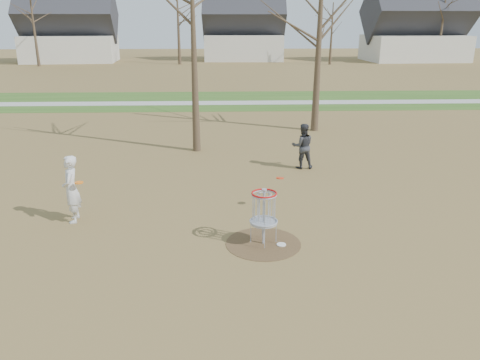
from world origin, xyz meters
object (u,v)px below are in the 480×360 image
player_standing (71,189)px  player_throwing (303,146)px  disc_grounded (281,245)px  disc_golf_basket (264,208)px

player_standing → player_throwing: bearing=115.9°
player_standing → disc_grounded: 5.63m
disc_golf_basket → player_throwing: bearing=72.4°
player_standing → disc_grounded: player_standing is taller
disc_grounded → player_standing: bearing=162.9°
player_standing → disc_grounded: size_ratio=8.13×
player_standing → disc_golf_basket: 5.13m
player_standing → player_throwing: (6.79, 4.45, -0.08)m
player_throwing → disc_golf_basket: (-1.90, -5.98, 0.10)m
player_standing → disc_golf_basket: size_ratio=1.32×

